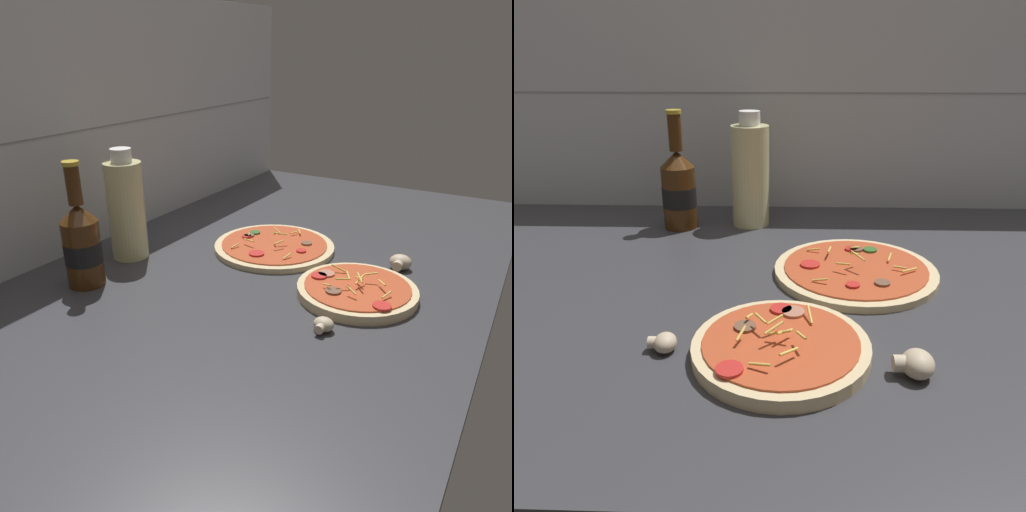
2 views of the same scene
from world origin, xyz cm
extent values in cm
cube|color=#38383D|center=(0.00, 0.00, 1.25)|extent=(160.00, 90.00, 2.50)
cube|color=silver|center=(0.00, 45.50, 30.00)|extent=(160.00, 1.00, 60.00)
cube|color=gray|center=(0.00, 44.95, 30.00)|extent=(156.80, 0.16, 0.30)
cylinder|color=beige|center=(-3.92, -20.51, 3.45)|extent=(23.46, 23.46, 1.91)
cylinder|color=#C14C28|center=(-3.92, -20.51, 4.56)|extent=(20.64, 20.64, 0.30)
cylinder|color=brown|center=(-8.83, -17.51, 4.91)|extent=(3.03, 3.03, 0.40)
cylinder|color=red|center=(-4.02, -12.46, 4.91)|extent=(3.15, 3.15, 0.40)
cylinder|color=#B7755B|center=(-2.26, -13.32, 4.91)|extent=(3.31, 3.31, 0.40)
cylinder|color=red|center=(-9.95, -27.27, 4.91)|extent=(3.37, 3.37, 0.40)
cylinder|color=#EFCC56|center=(-9.06, -21.14, 6.05)|extent=(1.32, 2.40, 1.18)
cylinder|color=#EFCC56|center=(-1.40, -22.28, 6.62)|extent=(1.35, 2.52, 0.81)
cylinder|color=#EFCC56|center=(-3.45, -20.61, 6.09)|extent=(2.24, 2.38, 0.99)
cylinder|color=#EFCC56|center=(-8.38, -15.97, 5.64)|extent=(1.00, 1.86, 0.71)
cylinder|color=#EFCC56|center=(-6.36, -26.99, 5.48)|extent=(2.73, 1.24, 0.80)
cylinder|color=#EFCC56|center=(-6.67, -18.41, 6.73)|extent=(1.81, 2.40, 0.51)
cylinder|color=#EFCC56|center=(-0.29, -15.14, 5.60)|extent=(0.86, 3.25, 1.46)
cylinder|color=#EFCC56|center=(-4.75, -18.82, 6.81)|extent=(2.26, 1.72, 0.93)
cylinder|color=#EFCC56|center=(-4.10, -20.95, 6.19)|extent=(3.15, 0.94, 1.22)
cylinder|color=#EFCC56|center=(-2.95, -24.99, 5.99)|extent=(2.43, 2.18, 0.59)
cylinder|color=#EFCC56|center=(-4.84, -21.16, 6.97)|extent=(2.53, 2.15, 1.07)
cylinder|color=beige|center=(8.95, 4.82, 3.14)|extent=(28.62, 28.62, 1.28)
cylinder|color=#C14C28|center=(8.95, 4.82, 3.93)|extent=(25.19, 25.19, 0.30)
cylinder|color=brown|center=(12.45, -2.06, 4.28)|extent=(2.55, 2.55, 0.40)
cylinder|color=brown|center=(10.03, 12.51, 4.28)|extent=(2.57, 2.57, 0.40)
cylinder|color=red|center=(7.53, -2.97, 4.28)|extent=(2.31, 2.31, 0.40)
cylinder|color=#336628|center=(12.62, 12.29, 4.28)|extent=(2.60, 2.60, 0.40)
cylinder|color=red|center=(9.08, 12.62, 4.28)|extent=(2.32, 2.32, 0.40)
cylinder|color=red|center=(0.96, 5.07, 4.28)|extent=(3.50, 3.50, 0.40)
cylinder|color=#EFCC56|center=(1.86, 11.39, 4.59)|extent=(2.55, 1.03, 0.85)
cylinder|color=#EFCC56|center=(8.97, 3.19, 6.83)|extent=(2.28, 2.73, 1.02)
cylinder|color=#EFCC56|center=(8.60, 4.66, 6.61)|extent=(1.80, 1.38, 0.86)
cylinder|color=#EFCC56|center=(16.31, 3.25, 4.73)|extent=(2.18, 1.25, 0.43)
cylinder|color=#EFCC56|center=(2.30, -1.99, 4.64)|extent=(2.66, 1.10, 0.97)
cylinder|color=#EFCC56|center=(4.62, 9.31, 5.43)|extent=(1.11, 3.28, 0.56)
cylinder|color=#EFCC56|center=(9.71, 12.29, 4.74)|extent=(1.97, 1.08, 0.56)
cylinder|color=#EFCC56|center=(6.43, 2.31, 5.66)|extent=(2.52, 1.58, 0.72)
cylinder|color=#EFCC56|center=(17.80, 2.40, 4.64)|extent=(3.01, 2.03, 0.47)
cylinder|color=#EFCC56|center=(15.35, 7.45, 4.84)|extent=(1.18, 2.28, 1.00)
cylinder|color=#47280F|center=(-26.85, 29.18, 9.29)|extent=(7.38, 7.38, 13.59)
cone|color=#47280F|center=(-26.85, 29.18, 17.80)|extent=(7.38, 7.38, 3.43)
cylinder|color=#47280F|center=(-26.85, 29.18, 23.33)|extent=(2.81, 2.81, 7.62)
cylinder|color=gold|center=(-26.85, 29.18, 27.54)|extent=(3.23, 3.23, 0.80)
cylinder|color=black|center=(-26.85, 29.18, 9.57)|extent=(7.46, 7.46, 4.35)
cylinder|color=beige|center=(-11.34, 31.71, 13.49)|extent=(8.24, 8.24, 21.98)
cylinder|color=white|center=(-11.34, 31.71, 25.98)|extent=(4.53, 4.53, 3.00)
cylinder|color=beige|center=(-20.72, -20.07, 3.77)|extent=(1.63, 1.63, 1.63)
ellipsoid|color=#C6B293|center=(-19.27, -20.07, 3.77)|extent=(3.08, 3.62, 2.53)
cylinder|color=beige|center=(10.92, -24.43, 4.18)|extent=(2.16, 2.16, 2.16)
ellipsoid|color=#C6B293|center=(12.84, -24.43, 4.18)|extent=(4.08, 4.80, 3.36)
camera|label=1|loc=(-89.04, -47.39, 48.09)|focal=35.00mm
camera|label=2|loc=(-3.59, -75.94, 40.04)|focal=35.00mm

